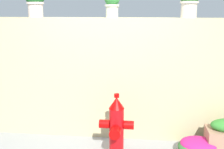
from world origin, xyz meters
The scene contains 4 objects.
stone_wall centered at (0.00, 0.97, 0.94)m, with size 5.37×0.35×1.88m, color tan.
potted_plant_2 centered at (0.03, 0.96, 2.11)m, with size 0.24×0.24×0.39m.
fire_hydrant centered at (0.18, 0.22, 0.42)m, with size 0.47×0.38×0.91m.
flower_bush_left centered at (1.31, 0.41, 0.13)m, with size 0.56×0.51×0.25m.
Camera 1 is at (0.54, -3.36, 2.02)m, focal length 45.76 mm.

